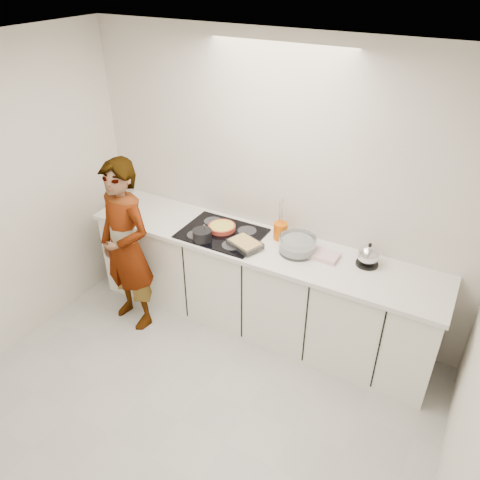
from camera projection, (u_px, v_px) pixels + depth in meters
The scene contains 15 objects.
floor at pixel (180, 421), 3.59m from camera, with size 3.60×3.20×0.00m, color #B5B5AF.
ceiling at pixel (143, 68), 2.22m from camera, with size 3.60×3.20×0.00m, color white.
wall_back at pixel (275, 188), 4.10m from camera, with size 3.60×0.00×2.60m, color silver.
wall_right at pixel (480, 397), 2.19m from camera, with size 0.02×3.20×2.60m.
base_cabinets at pixel (257, 286), 4.32m from camera, with size 3.20×0.58×0.87m, color white.
countertop at pixel (258, 245), 4.08m from camera, with size 3.24×0.64×0.04m, color white.
hob at pixel (222, 233), 4.19m from camera, with size 0.72×0.54×0.01m, color black.
tart_dish at pixel (222, 227), 4.22m from camera, with size 0.30×0.30×0.04m.
saucepan at pixel (202, 235), 4.06m from camera, with size 0.18×0.18×0.16m.
baking_dish at pixel (245, 244), 3.97m from camera, with size 0.33×0.28×0.05m.
mixing_bowl at pixel (297, 245), 3.91m from camera, with size 0.37×0.37×0.14m.
tea_towel at pixel (324, 256), 3.86m from camera, with size 0.23×0.17×0.04m, color white.
kettle at pixel (368, 256), 3.74m from camera, with size 0.23×0.23×0.21m.
utensil_crock at pixel (281, 231), 4.09m from camera, with size 0.12×0.12×0.15m, color #D05504.
cook at pixel (126, 247), 4.17m from camera, with size 0.60×0.39×1.65m, color white.
Camera 1 is at (1.52, -1.81, 3.07)m, focal length 35.00 mm.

